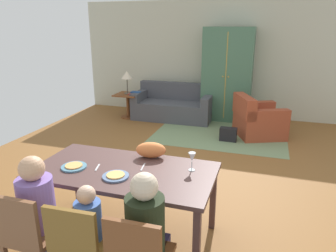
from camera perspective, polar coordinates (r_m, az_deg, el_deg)
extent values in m
cube|color=brown|center=(5.01, 2.82, -7.27)|extent=(6.86, 6.31, 0.02)
cube|color=beige|center=(7.72, 9.29, 11.89)|extent=(6.86, 0.10, 2.70)
cube|color=#4C3330|center=(3.15, -8.01, -8.14)|extent=(1.79, 0.92, 0.04)
cube|color=#4C3330|center=(3.47, -23.62, -14.10)|extent=(0.06, 0.06, 0.72)
cube|color=#4C3330|center=(2.80, 5.22, -20.94)|extent=(0.06, 0.06, 0.72)
cube|color=#4C3330|center=(4.02, -16.22, -8.82)|extent=(0.06, 0.06, 0.72)
cube|color=#4C3330|center=(3.45, 8.21, -12.90)|extent=(0.06, 0.06, 0.72)
cylinder|color=teal|center=(3.28, -16.78, -7.15)|extent=(0.25, 0.25, 0.02)
cylinder|color=#E39D50|center=(3.27, -16.80, -6.91)|extent=(0.17, 0.17, 0.01)
cylinder|color=slate|center=(3.00, -9.52, -9.04)|extent=(0.25, 0.25, 0.02)
cylinder|color=#E4A554|center=(2.99, -9.54, -8.78)|extent=(0.17, 0.17, 0.01)
cylinder|color=silver|center=(3.10, 4.34, -8.00)|extent=(0.06, 0.06, 0.01)
cylinder|color=silver|center=(3.08, 4.37, -7.20)|extent=(0.01, 0.01, 0.09)
cone|color=silver|center=(3.04, 4.40, -5.66)|extent=(0.07, 0.07, 0.09)
cube|color=silver|center=(3.22, -12.75, -7.38)|extent=(0.05, 0.15, 0.01)
cube|color=silver|center=(3.17, -4.59, -7.45)|extent=(0.04, 0.17, 0.01)
cube|color=brown|center=(3.03, -22.98, -17.50)|extent=(0.43, 0.43, 0.04)
cube|color=brown|center=(2.79, -26.09, -15.52)|extent=(0.42, 0.05, 0.42)
cube|color=brown|center=(3.17, -17.63, -20.05)|extent=(0.04, 0.04, 0.41)
cube|color=brown|center=(3.36, -22.98, -18.29)|extent=(0.04, 0.04, 0.41)
cube|color=#3A3850|center=(3.23, -20.87, -19.25)|extent=(0.26, 0.34, 0.45)
cylinder|color=#8365B7|center=(2.93, -22.81, -12.89)|extent=(0.30, 0.30, 0.46)
sphere|color=tan|center=(2.79, -23.61, -7.11)|extent=(0.21, 0.21, 0.21)
cube|color=brown|center=(2.77, -14.68, -20.18)|extent=(0.44, 0.44, 0.04)
cube|color=brown|center=(2.51, -17.32, -18.43)|extent=(0.42, 0.06, 0.42)
cube|color=brown|center=(3.11, -15.72, -20.80)|extent=(0.04, 0.04, 0.41)
cylinder|color=#3E61AD|center=(2.70, -14.30, -16.36)|extent=(0.22, 0.22, 0.33)
sphere|color=#DEB093|center=(2.58, -14.70, -12.05)|extent=(0.15, 0.15, 0.15)
cube|color=brown|center=(2.30, -6.56, -21.34)|extent=(0.42, 0.05, 0.42)
cylinder|color=black|center=(2.47, -4.20, -17.55)|extent=(0.30, 0.30, 0.46)
sphere|color=beige|center=(2.30, -4.39, -10.94)|extent=(0.21, 0.21, 0.21)
ellipsoid|color=orange|center=(3.36, -3.14, -4.38)|extent=(0.35, 0.23, 0.17)
cube|color=#71875D|center=(6.45, 9.39, -1.55)|extent=(2.60, 1.80, 0.01)
cube|color=#45474D|center=(7.39, 0.88, 2.86)|extent=(1.83, 0.84, 0.42)
cube|color=#45474D|center=(7.62, 1.64, 6.47)|extent=(1.83, 0.20, 0.40)
cube|color=#45474D|center=(7.59, -5.11, 5.60)|extent=(0.18, 0.84, 0.20)
cube|color=#45474D|center=(7.13, 7.27, 4.73)|extent=(0.18, 0.84, 0.20)
cube|color=#983F26|center=(6.52, 16.31, 0.09)|extent=(1.11, 1.11, 0.42)
cube|color=#983F26|center=(6.29, 13.75, 3.56)|extent=(0.52, 0.86, 0.40)
cube|color=#983F26|center=(6.14, 17.70, 1.90)|extent=(0.84, 0.50, 0.20)
cube|color=#983F26|center=(6.74, 15.50, 3.46)|extent=(0.84, 0.50, 0.20)
cube|color=#426B51|center=(7.34, 10.77, 9.16)|extent=(1.10, 0.56, 2.10)
cube|color=gold|center=(7.06, 10.47, 8.84)|extent=(0.02, 0.01, 1.89)
sphere|color=gold|center=(7.06, 9.98, 8.87)|extent=(0.04, 0.04, 0.04)
sphere|color=gold|center=(7.05, 10.95, 8.80)|extent=(0.04, 0.04, 0.04)
cube|color=brown|center=(7.50, -7.37, 5.72)|extent=(0.56, 0.56, 0.03)
cylinder|color=brown|center=(7.56, -7.28, 3.57)|extent=(0.08, 0.08, 0.55)
cylinder|color=brown|center=(7.63, -7.21, 1.68)|extent=(0.36, 0.36, 0.03)
cylinder|color=#4B4638|center=(7.49, -7.38, 5.91)|extent=(0.16, 0.16, 0.02)
cylinder|color=#4B4638|center=(7.46, -7.43, 7.26)|extent=(0.02, 0.02, 0.34)
cone|color=beige|center=(7.41, -7.51, 9.24)|extent=(0.26, 0.26, 0.18)
cube|color=maroon|center=(7.37, -6.37, 5.79)|extent=(0.22, 0.16, 0.03)
cube|color=navy|center=(7.45, -5.93, 6.15)|extent=(0.22, 0.16, 0.03)
cube|color=black|center=(6.10, 10.92, -1.50)|extent=(0.32, 0.16, 0.26)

